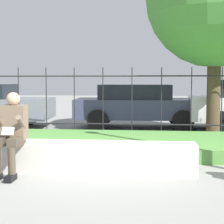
{
  "coord_description": "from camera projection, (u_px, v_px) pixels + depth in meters",
  "views": [
    {
      "loc": [
        0.86,
        -5.81,
        1.46
      ],
      "look_at": [
        0.08,
        1.52,
        0.84
      ],
      "focal_mm": 60.0,
      "sensor_mm": 36.0,
      "label": 1
    }
  ],
  "objects": [
    {
      "name": "stone_bench",
      "position": [
        96.0,
        159.0,
        5.96
      ],
      "size": [
        3.16,
        0.52,
        0.48
      ],
      "color": "beige",
      "rests_on": "ground_plane"
    },
    {
      "name": "person_seated_reader",
      "position": [
        12.0,
        130.0,
        5.75
      ],
      "size": [
        0.42,
        0.73,
        1.28
      ],
      "color": "black",
      "rests_on": "ground_plane"
    },
    {
      "name": "car_parked_center",
      "position": [
        139.0,
        105.0,
        11.49
      ],
      "size": [
        3.99,
        1.97,
        1.34
      ],
      "rotation": [
        0.0,
        0.0,
        0.04
      ],
      "color": "#383D56",
      "rests_on": "ground_plane"
    },
    {
      "name": "grass_berm",
      "position": [
        110.0,
        144.0,
        7.9
      ],
      "size": [
        10.83,
        2.51,
        0.25
      ],
      "color": "#569342",
      "rests_on": "ground_plane"
    },
    {
      "name": "iron_fence",
      "position": [
        117.0,
        101.0,
        9.44
      ],
      "size": [
        8.83,
        0.03,
        1.79
      ],
      "color": "#232326",
      "rests_on": "ground_plane"
    },
    {
      "name": "ground_plane",
      "position": [
        97.0,
        172.0,
        5.97
      ],
      "size": [
        60.0,
        60.0,
        0.0
      ],
      "primitive_type": "plane",
      "color": "gray"
    }
  ]
}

